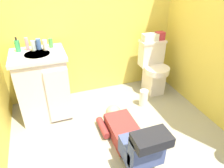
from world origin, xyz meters
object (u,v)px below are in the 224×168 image
object	(u,v)px
toilet	(153,68)
bottle_white	(45,45)
faucet	(36,45)
bottle_clear	(33,46)
person_plumber	(130,136)
bottle_pink	(27,44)
bottle_blue	(39,44)
paper_towel_roll	(144,98)
vanity_cabinet	(43,85)
tissue_box	(150,37)
toiletry_bag	(160,36)
soap_dispenser	(17,46)
bottle_green	(51,43)

from	to	relation	value
toilet	bottle_white	xyz separation A→B (m)	(-1.43, 0.03, 0.51)
faucet	bottle_clear	distance (m)	0.05
person_plumber	bottle_white	bearing A→B (deg)	122.89
faucet	bottle_pink	bearing A→B (deg)	-166.04
person_plumber	bottle_blue	size ratio (longest dim) A/B	8.64
bottle_pink	paper_towel_roll	bearing A→B (deg)	-16.93
paper_towel_roll	vanity_cabinet	bearing A→B (deg)	167.25
paper_towel_roll	tissue_box	bearing A→B (deg)	58.12
toiletry_bag	bottle_clear	distance (m)	1.67
tissue_box	bottle_pink	bearing A→B (deg)	-179.71
soap_dispenser	bottle_pink	size ratio (longest dim) A/B	1.11
faucet	soap_dispenser	world-z (taller)	soap_dispenser
toiletry_bag	soap_dispenser	distance (m)	1.83
person_plumber	toiletry_bag	bearing A→B (deg)	49.72
bottle_white	bottle_green	world-z (taller)	bottle_white
toiletry_bag	bottle_pink	xyz separation A→B (m)	(-1.73, -0.01, 0.09)
bottle_clear	bottle_blue	size ratio (longest dim) A/B	0.93
soap_dispenser	bottle_clear	world-z (taller)	soap_dispenser
vanity_cabinet	tissue_box	world-z (taller)	tissue_box
paper_towel_roll	bottle_pink	bearing A→B (deg)	163.07
soap_dispenser	bottle_blue	size ratio (longest dim) A/B	1.35
bottle_pink	bottle_clear	bearing A→B (deg)	-18.94
bottle_pink	toiletry_bag	bearing A→B (deg)	0.26
bottle_pink	bottle_white	xyz separation A→B (m)	(0.19, -0.05, -0.01)
toiletry_bag	bottle_pink	size ratio (longest dim) A/B	0.83
bottle_pink	bottle_blue	world-z (taller)	bottle_pink
faucet	person_plumber	world-z (taller)	faucet
toilet	tissue_box	xyz separation A→B (m)	(-0.05, 0.09, 0.43)
toilet	tissue_box	world-z (taller)	tissue_box
bottle_pink	paper_towel_roll	size ratio (longest dim) A/B	0.65
bottle_clear	paper_towel_roll	xyz separation A→B (m)	(1.26, -0.38, -0.76)
toilet	person_plumber	size ratio (longest dim) A/B	0.70
vanity_cabinet	bottle_green	bearing A→B (deg)	39.68
vanity_cabinet	bottle_green	size ratio (longest dim) A/B	7.59
faucet	tissue_box	size ratio (longest dim) A/B	0.45
bottle_clear	paper_towel_roll	size ratio (longest dim) A/B	0.50
toiletry_bag	bottle_pink	bearing A→B (deg)	-179.74
tissue_box	toiletry_bag	size ratio (longest dim) A/B	1.77
bottle_clear	bottle_green	world-z (taller)	bottle_clear
soap_dispenser	vanity_cabinet	bearing A→B (deg)	-33.10
vanity_cabinet	bottle_green	distance (m)	0.50
bottle_green	paper_towel_roll	bearing A→B (deg)	-21.43
bottle_pink	paper_towel_roll	distance (m)	1.59
bottle_pink	paper_towel_roll	xyz separation A→B (m)	(1.32, -0.40, -0.78)
tissue_box	toiletry_bag	world-z (taller)	toiletry_bag
bottle_blue	bottle_green	xyz separation A→B (m)	(0.14, 0.01, -0.01)
person_plumber	tissue_box	distance (m)	1.43
person_plumber	bottle_green	size ratio (longest dim) A/B	9.86
faucet	bottle_pink	distance (m)	0.09
bottle_white	paper_towel_roll	xyz separation A→B (m)	(1.13, -0.35, -0.76)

